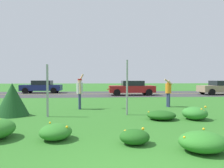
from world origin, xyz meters
TOP-DOWN VIEW (x-y plane):
  - ground_plane at (0.00, 9.60)m, footprint 120.00×120.00m
  - highway_strip at (0.00, 19.21)m, footprint 120.00×8.58m
  - highway_center_stripe at (0.00, 19.21)m, footprint 120.00×0.16m
  - daylily_clump_mid_left at (1.80, 5.16)m, footprint 1.17×1.01m
  - daylily_clump_mid_center at (1.58, 1.55)m, footprint 1.07×0.90m
  - daylily_clump_front_left at (3.15, 5.07)m, footprint 0.98×1.02m
  - daylily_clump_front_center at (-1.89, 2.72)m, footprint 0.87×0.88m
  - daylily_clump_front_right at (0.16, 2.19)m, footprint 0.76×0.65m
  - sign_post_near_path at (-2.91, 6.09)m, footprint 0.07×0.10m
  - sign_post_by_roadside at (0.58, 6.29)m, footprint 0.07×0.10m
  - evergreen_shrub_side at (-4.53, 6.46)m, footprint 1.43×1.43m
  - person_thrower_red_cap_gray_shirt at (-1.71, 8.22)m, footprint 0.38×0.51m
  - person_catcher_orange_shirt at (3.37, 8.73)m, footprint 0.51×0.52m
  - frisbee_red at (-0.12, 8.29)m, footprint 0.27×0.26m
  - car_tan_leftmost at (12.12, 17.28)m, footprint 4.50×2.00m
  - car_red_center_left at (2.70, 17.28)m, footprint 4.50×2.00m
  - car_navy_center_right at (-7.16, 21.14)m, footprint 4.50×2.00m

SIDE VIEW (x-z plane):
  - ground_plane at x=0.00m, z-range 0.00..0.00m
  - highway_strip at x=0.00m, z-range 0.00..0.01m
  - highway_center_stripe at x=0.00m, z-range 0.01..0.01m
  - daylily_clump_mid_left at x=1.80m, z-range 0.00..0.35m
  - daylily_clump_front_right at x=0.16m, z-range -0.01..0.38m
  - daylily_clump_front_center at x=-1.89m, z-range -0.02..0.44m
  - daylily_clump_mid_center at x=1.58m, z-range -0.01..0.46m
  - daylily_clump_front_left at x=3.15m, z-range -0.03..0.53m
  - evergreen_shrub_side at x=-4.53m, z-range 0.00..1.45m
  - car_tan_leftmost at x=12.12m, z-range 0.01..1.46m
  - car_red_center_left at x=2.70m, z-range 0.01..1.46m
  - car_navy_center_right at x=-7.16m, z-range 0.01..1.46m
  - person_catcher_orange_shirt at x=3.37m, z-range 0.12..1.77m
  - person_thrower_red_cap_gray_shirt at x=-1.71m, z-range 0.06..1.96m
  - frisbee_red at x=-0.12m, z-range 1.03..1.11m
  - sign_post_near_path at x=-2.91m, z-range 0.00..2.26m
  - sign_post_by_roadside at x=0.58m, z-range 0.00..2.50m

